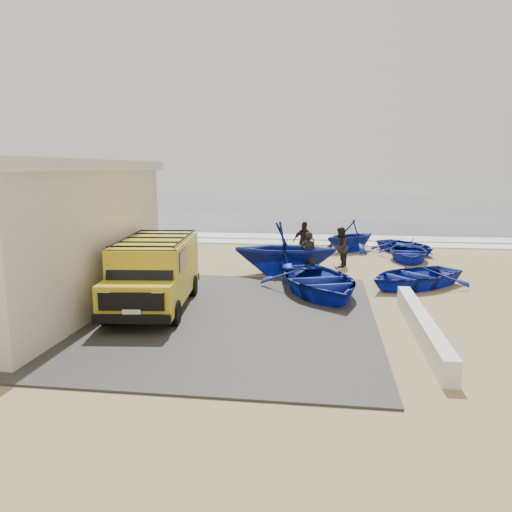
{
  "coord_description": "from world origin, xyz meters",
  "views": [
    {
      "loc": [
        2.59,
        -15.12,
        4.06
      ],
      "look_at": [
        0.36,
        0.97,
        1.2
      ],
      "focal_mm": 35.0,
      "sensor_mm": 36.0,
      "label": 1
    }
  ],
  "objects": [
    {
      "name": "ground",
      "position": [
        0.0,
        0.0,
        0.0
      ],
      "size": [
        160.0,
        160.0,
        0.0
      ],
      "primitive_type": "plane",
      "color": "tan"
    },
    {
      "name": "slab",
      "position": [
        -2.0,
        -2.0,
        0.03
      ],
      "size": [
        12.0,
        10.0,
        0.05
      ],
      "primitive_type": "cube",
      "color": "#3A3735",
      "rests_on": "ground"
    },
    {
      "name": "ocean",
      "position": [
        0.0,
        56.0,
        0.0
      ],
      "size": [
        180.0,
        88.0,
        0.01
      ],
      "primitive_type": "cube",
      "color": "#385166",
      "rests_on": "ground"
    },
    {
      "name": "surf_line",
      "position": [
        0.0,
        12.0,
        0.03
      ],
      "size": [
        180.0,
        1.6,
        0.06
      ],
      "primitive_type": "cube",
      "color": "white",
      "rests_on": "ground"
    },
    {
      "name": "surf_wash",
      "position": [
        0.0,
        14.5,
        0.02
      ],
      "size": [
        180.0,
        2.2,
        0.04
      ],
      "primitive_type": "cube",
      "color": "white",
      "rests_on": "ground"
    },
    {
      "name": "parapet",
      "position": [
        5.0,
        -3.0,
        0.28
      ],
      "size": [
        0.35,
        6.0,
        0.55
      ],
      "primitive_type": "cube",
      "color": "silver",
      "rests_on": "ground"
    },
    {
      "name": "van",
      "position": [
        -2.28,
        -1.46,
        1.13
      ],
      "size": [
        2.44,
        5.06,
        2.09
      ],
      "rotation": [
        0.0,
        0.0,
        0.11
      ],
      "color": "gold",
      "rests_on": "ground"
    },
    {
      "name": "boat_near_left",
      "position": [
        2.43,
        0.76,
        0.47
      ],
      "size": [
        4.58,
        5.36,
        0.94
      ],
      "primitive_type": "imported",
      "rotation": [
        0.0,
        0.0,
        0.35
      ],
      "color": "#13279C",
      "rests_on": "ground"
    },
    {
      "name": "boat_near_right",
      "position": [
        5.66,
        2.31,
        0.4
      ],
      "size": [
        4.68,
        4.51,
        0.79
      ],
      "primitive_type": "imported",
      "rotation": [
        0.0,
        0.0,
        -0.89
      ],
      "color": "#13279C",
      "rests_on": "ground"
    },
    {
      "name": "boat_mid_left",
      "position": [
        1.11,
        3.76,
        1.02
      ],
      "size": [
        4.04,
        3.54,
        2.04
      ],
      "primitive_type": "imported",
      "rotation": [
        0.0,
        0.0,
        1.62
      ],
      "color": "#13279C",
      "rests_on": "ground"
    },
    {
      "name": "boat_mid_right",
      "position": [
        6.29,
        7.5,
        0.36
      ],
      "size": [
        2.71,
        3.64,
        0.72
      ],
      "primitive_type": "imported",
      "rotation": [
        0.0,
        0.0,
        -0.06
      ],
      "color": "#13279C",
      "rests_on": "ground"
    },
    {
      "name": "boat_far_left",
      "position": [
        3.85,
        9.61,
        0.78
      ],
      "size": [
        3.93,
        3.91,
        1.57
      ],
      "primitive_type": "imported",
      "rotation": [
        0.0,
        0.0,
        -0.83
      ],
      "color": "#13279C",
      "rests_on": "ground"
    },
    {
      "name": "boat_far_right",
      "position": [
        6.53,
        9.56,
        0.35
      ],
      "size": [
        3.94,
        4.2,
        0.71
      ],
      "primitive_type": "imported",
      "rotation": [
        0.0,
        0.0,
        0.6
      ],
      "color": "#13279C",
      "rests_on": "ground"
    },
    {
      "name": "fisherman_front",
      "position": [
        2.01,
        3.49,
        0.86
      ],
      "size": [
        0.71,
        0.56,
        1.73
      ],
      "primitive_type": "imported",
      "rotation": [
        0.0,
        0.0,
        2.89
      ],
      "color": "black",
      "rests_on": "ground"
    },
    {
      "name": "fisherman_middle",
      "position": [
        3.25,
        5.59,
        0.83
      ],
      "size": [
        0.84,
        0.96,
        1.67
      ],
      "primitive_type": "imported",
      "rotation": [
        0.0,
        0.0,
        -1.88
      ],
      "color": "black",
      "rests_on": "ground"
    },
    {
      "name": "fisherman_back",
      "position": [
        1.69,
        6.8,
        0.88
      ],
      "size": [
        1.11,
        0.83,
        1.76
      ],
      "primitive_type": "imported",
      "rotation": [
        0.0,
        0.0,
        0.44
      ],
      "color": "black",
      "rests_on": "ground"
    }
  ]
}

